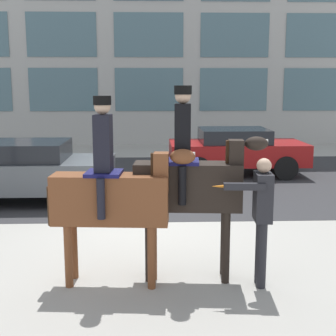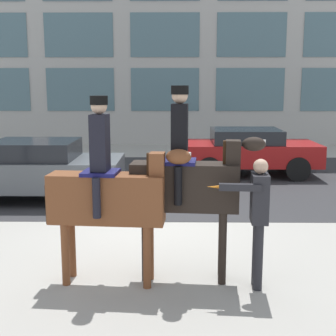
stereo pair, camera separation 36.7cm
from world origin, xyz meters
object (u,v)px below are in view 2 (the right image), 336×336
object	(u,v)px
street_car_far_lane	(248,150)
street_car_near_lane	(39,169)
pedestrian_bystander	(258,213)
mounted_horse_lead	(109,192)
mounted_horse_companion	(187,181)

from	to	relation	value
street_car_far_lane	street_car_near_lane	bearing A→B (deg)	-150.21
pedestrian_bystander	mounted_horse_lead	bearing A→B (deg)	-0.23
mounted_horse_lead	pedestrian_bystander	world-z (taller)	mounted_horse_lead
mounted_horse_companion	street_car_far_lane	distance (m)	8.09
mounted_horse_companion	street_car_near_lane	size ratio (longest dim) A/B	0.70
mounted_horse_companion	pedestrian_bystander	world-z (taller)	mounted_horse_companion
mounted_horse_companion	street_car_near_lane	world-z (taller)	mounted_horse_companion
mounted_horse_lead	street_car_far_lane	xyz separation A→B (m)	(3.16, 7.94, -0.54)
pedestrian_bystander	street_car_far_lane	bearing A→B (deg)	-93.83
street_car_far_lane	mounted_horse_lead	bearing A→B (deg)	-111.69
street_car_near_lane	street_car_far_lane	bearing A→B (deg)	29.79
mounted_horse_lead	mounted_horse_companion	xyz separation A→B (m)	(1.07, 0.15, 0.13)
pedestrian_bystander	street_car_near_lane	distance (m)	6.61
street_car_near_lane	street_car_far_lane	world-z (taller)	street_car_near_lane
street_car_near_lane	street_car_far_lane	distance (m)	6.37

